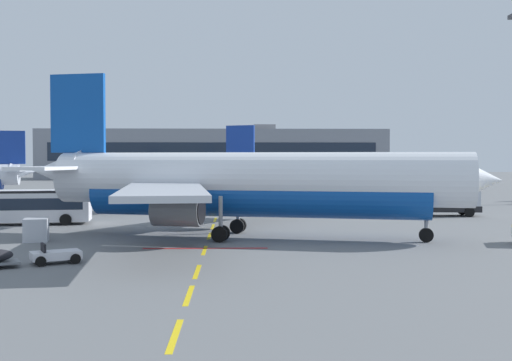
% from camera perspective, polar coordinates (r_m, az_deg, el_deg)
% --- Properties ---
extents(ground, '(400.00, 400.00, 0.00)m').
position_cam_1_polar(ground, '(61.69, 17.17, -3.42)').
color(ground, slate).
extents(apron_paint_markings, '(8.00, 96.34, 0.01)m').
position_cam_1_polar(apron_paint_markings, '(55.90, -3.84, -3.89)').
color(apron_paint_markings, yellow).
rests_on(apron_paint_markings, ground).
extents(airliner_foreground, '(34.50, 33.66, 12.20)m').
position_cam_1_polar(airliner_foreground, '(45.49, -0.66, -0.26)').
color(airliner_foreground, white).
rests_on(airliner_foreground, ground).
extents(airliner_mid_left, '(26.04, 24.79, 9.47)m').
position_cam_1_polar(airliner_mid_left, '(75.93, -8.62, -0.02)').
color(airliner_mid_left, silver).
rests_on(airliner_mid_left, ground).
extents(apron_shuttle_bus, '(12.26, 4.13, 3.00)m').
position_cam_1_polar(apron_shuttle_bus, '(58.26, -20.69, -2.05)').
color(apron_shuttle_bus, silver).
rests_on(apron_shuttle_bus, ground).
extents(catering_truck, '(7.14, 3.02, 3.14)m').
position_cam_1_polar(catering_truck, '(65.56, 16.83, -1.66)').
color(catering_truck, black).
rests_on(catering_truck, ground).
extents(uld_cargo_container, '(1.87, 1.84, 1.60)m').
position_cam_1_polar(uld_cargo_container, '(46.19, -19.34, -4.26)').
color(uld_cargo_container, '#B7BCC6').
rests_on(uld_cargo_container, ground).
extents(terminal_satellite, '(95.01, 20.97, 15.23)m').
position_cam_1_polar(terminal_satellite, '(178.08, -3.81, 2.38)').
color(terminal_satellite, gray).
rests_on(terminal_satellite, ground).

